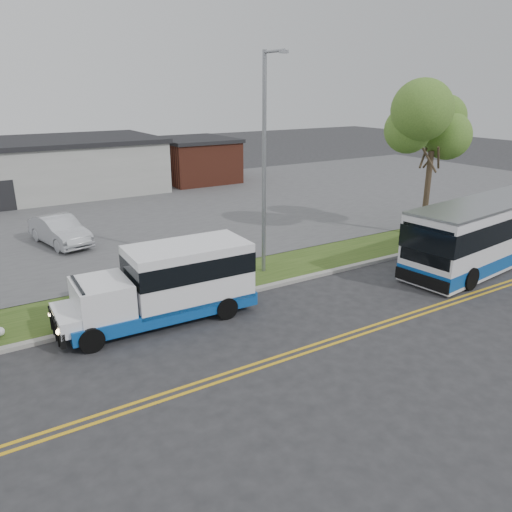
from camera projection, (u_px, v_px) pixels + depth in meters
ground at (237, 309)px, 19.38m from camera, size 140.00×140.00×0.00m
lane_line_north at (296, 350)px, 16.28m from camera, size 70.00×0.12×0.01m
lane_line_south at (301, 354)px, 16.04m from camera, size 70.00×0.12×0.01m
curb at (224, 297)px, 20.24m from camera, size 80.00×0.30×0.15m
verge at (204, 284)px, 21.70m from camera, size 80.00×3.30×0.10m
parking_lot at (110, 216)px, 33.05m from camera, size 80.00×25.00×0.10m
brick_wing at (195, 160)px, 44.92m from camera, size 6.30×7.30×3.90m
tree_east at (434, 126)px, 26.79m from camera, size 5.20×5.20×8.33m
streetlight_near at (265, 159)px, 21.39m from camera, size 0.35×1.53×9.50m
shuttle_bus at (171, 281)px, 18.16m from camera, size 7.23×2.59×2.74m
transit_bus at (493, 231)px, 23.98m from camera, size 11.65×3.95×3.17m
parked_car_a at (60, 230)px, 26.73m from camera, size 2.63×4.96×1.55m
grocery_bag_right at (0, 332)px, 16.99m from camera, size 0.32×0.32×0.32m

